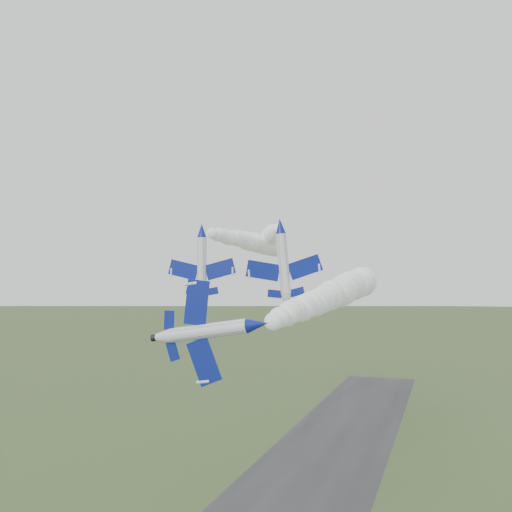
{
  "coord_description": "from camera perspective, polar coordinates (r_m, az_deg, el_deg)",
  "views": [
    {
      "loc": [
        23.4,
        -56.94,
        33.71
      ],
      "look_at": [
        -1.78,
        18.4,
        38.0
      ],
      "focal_mm": 40.0,
      "sensor_mm": 36.0,
      "label": 1
    }
  ],
  "objects": [
    {
      "name": "smoke_trail_jet_pair_right",
      "position": [
        119.47,
        1.69,
        2.22
      ],
      "size": [
        26.36,
        63.08,
        4.61
      ],
      "primitive_type": null,
      "rotation": [
        0.0,
        0.0,
        0.34
      ],
      "color": "white"
    },
    {
      "name": "jet_pair_left",
      "position": [
        87.25,
        -5.47,
        2.59
      ],
      "size": [
        10.53,
        12.54,
        3.08
      ],
      "rotation": [
        0.0,
        -0.01,
        0.1
      ],
      "color": "white"
    },
    {
      "name": "jet_lead",
      "position": [
        51.15,
        0.16,
        -6.87
      ],
      "size": [
        3.03,
        11.62,
        9.53
      ],
      "rotation": [
        0.0,
        1.43,
        0.01
      ],
      "color": "white"
    },
    {
      "name": "jet_pair_right",
      "position": [
        83.22,
        2.44,
        3.04
      ],
      "size": [
        11.05,
        12.79,
        3.29
      ],
      "rotation": [
        0.0,
        -0.08,
        0.34
      ],
      "color": "white"
    },
    {
      "name": "smoke_trail_jet_pair_left",
      "position": [
        125.16,
        -0.43,
        1.41
      ],
      "size": [
        12.32,
        72.07,
        5.0
      ],
      "primitive_type": null,
      "rotation": [
        0.0,
        0.0,
        0.1
      ],
      "color": "white"
    },
    {
      "name": "smoke_trail_jet_lead",
      "position": [
        87.08,
        7.85,
        -3.76
      ],
      "size": [
        6.27,
        69.48,
        5.53
      ],
      "primitive_type": null,
      "rotation": [
        0.0,
        0.0,
        0.01
      ],
      "color": "white"
    },
    {
      "name": "runway",
      "position": [
        96.13,
        3.49,
        -23.6
      ],
      "size": [
        24.0,
        260.0,
        0.04
      ],
      "primitive_type": "cube",
      "color": "#2B2B2D",
      "rests_on": "ground"
    }
  ]
}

